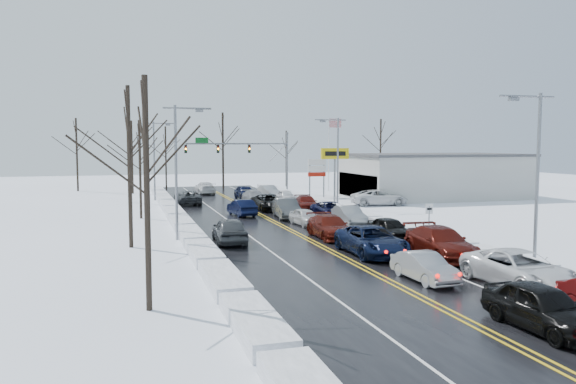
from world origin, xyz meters
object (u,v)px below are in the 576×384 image
object	(u,v)px
dealership_building	(433,176)
oncoming_car_0	(242,216)
traffic_signal_mast	(249,152)
tires_plus_sign	(335,157)
flagpole	(330,148)
queued_car_0	(541,330)

from	to	relation	value
dealership_building	oncoming_car_0	size ratio (longest dim) A/B	4.57
traffic_signal_mast	oncoming_car_0	world-z (taller)	traffic_signal_mast
tires_plus_sign	flagpole	size ratio (longest dim) A/B	0.60
dealership_building	queued_car_0	distance (m)	49.49
flagpole	oncoming_car_0	xyz separation A→B (m)	(-16.90, -22.59, -5.93)
queued_car_0	dealership_building	bearing A→B (deg)	61.95
tires_plus_sign	queued_car_0	size ratio (longest dim) A/B	1.26
dealership_building	oncoming_car_0	world-z (taller)	dealership_building
flagpole	queued_car_0	size ratio (longest dim) A/B	2.10
flagpole	dealership_building	bearing A→B (deg)	-53.73
oncoming_car_0	tires_plus_sign	bearing A→B (deg)	-151.47
traffic_signal_mast	flagpole	size ratio (longest dim) A/B	1.33
dealership_building	tires_plus_sign	bearing A→B (deg)	-171.53
tires_plus_sign	flagpole	xyz separation A→B (m)	(4.67, 14.01, 0.93)
tires_plus_sign	dealership_building	xyz separation A→B (m)	(13.48, 2.01, -2.34)
flagpole	queued_car_0	xyz separation A→B (m)	(-13.25, -56.22, -5.93)
traffic_signal_mast	dealership_building	bearing A→B (deg)	-25.95
tires_plus_sign	queued_car_0	distance (m)	43.37
dealership_building	queued_car_0	size ratio (longest dim) A/B	4.29
traffic_signal_mast	dealership_building	distance (m)	23.01
flagpole	queued_car_0	bearing A→B (deg)	-103.26
traffic_signal_mast	tires_plus_sign	world-z (taller)	traffic_signal_mast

